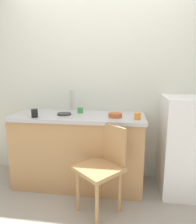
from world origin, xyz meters
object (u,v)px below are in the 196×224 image
(terracotta_bowl, at_px, (115,115))
(cup_black, at_px, (35,113))
(chair, at_px, (103,164))
(hotplate, at_px, (64,114))
(cup_orange, at_px, (137,116))
(cup_green, at_px, (80,110))
(refrigerator, at_px, (184,145))

(terracotta_bowl, distance_m, cup_black, 0.93)
(chair, bearing_deg, hotplate, -178.21)
(cup_orange, relative_size, cup_green, 1.05)
(cup_orange, relative_size, cup_black, 0.76)
(terracotta_bowl, bearing_deg, hotplate, 175.36)
(refrigerator, bearing_deg, cup_green, 175.62)
(chair, relative_size, cup_orange, 12.10)
(refrigerator, relative_size, terracotta_bowl, 7.32)
(hotplate, bearing_deg, cup_black, -147.66)
(hotplate, bearing_deg, refrigerator, 1.43)
(refrigerator, height_order, hotplate, refrigerator)
(hotplate, relative_size, cup_black, 1.75)
(terracotta_bowl, distance_m, hotplate, 0.62)
(terracotta_bowl, height_order, cup_black, cup_black)
(cup_orange, distance_m, cup_green, 0.75)
(refrigerator, xyz_separation_m, chair, (-0.90, -0.47, -0.07))
(hotplate, distance_m, cup_orange, 0.88)
(refrigerator, bearing_deg, cup_black, -172.70)
(cup_orange, distance_m, cup_black, 1.17)
(refrigerator, distance_m, hotplate, 1.48)
(cup_green, height_order, cup_black, cup_black)
(chair, relative_size, cup_black, 9.17)
(hotplate, bearing_deg, terracotta_bowl, -4.64)
(hotplate, height_order, cup_green, cup_green)
(chair, distance_m, cup_orange, 0.64)
(refrigerator, xyz_separation_m, hotplate, (-1.43, -0.04, 0.34))
(cup_orange, height_order, cup_black, cup_black)
(chair, bearing_deg, terracotta_bowl, 118.14)
(refrigerator, xyz_separation_m, cup_orange, (-0.56, -0.16, 0.37))
(hotplate, xyz_separation_m, cup_orange, (0.87, -0.12, 0.03))
(hotplate, height_order, cup_black, cup_black)
(chair, height_order, cup_black, cup_black)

